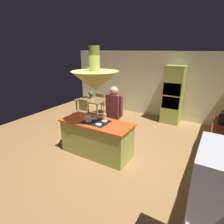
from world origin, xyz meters
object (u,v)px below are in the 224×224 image
Objects in this scene: chair_facing_island at (82,110)px; cooking_pot_on_cooktop at (88,119)px; person_at_island at (114,112)px; potted_plant_on_table at (91,94)px; oven_tower at (173,95)px; kitchen_island at (97,138)px; dining_table at (92,102)px; chair_by_back_wall at (101,102)px; cup_on_table at (92,100)px.

cooking_pot_on_cooktop reaches higher than chair_facing_island.
chair_facing_island is at bearing 156.44° from person_at_island.
person_at_island is at bearing 69.97° from cooking_pot_on_cooktop.
chair_facing_island is at bearing -81.19° from potted_plant_on_table.
oven_tower is 2.76m from person_at_island.
chair_facing_island is (-2.80, -1.78, -0.54)m from oven_tower.
kitchen_island is 2.71m from dining_table.
person_at_island is (0.13, 0.66, 0.52)m from kitchen_island.
chair_facing_island is at bearing 90.00° from chair_by_back_wall.
chair_facing_island is 4.83× the size of cooking_pot_on_cooktop.
oven_tower is at bearing -169.84° from chair_by_back_wall.
person_at_island is 5.65× the size of potted_plant_on_table.
chair_facing_island is 0.55m from cup_on_table.
dining_table is 2.73m from cooking_pot_on_cooktop.
kitchen_island is at bearing 121.81° from chair_by_back_wall.
dining_table is at bearing 128.99° from kitchen_island.
oven_tower reaches higher than chair_by_back_wall.
cooking_pot_on_cooktop reaches higher than chair_by_back_wall.
kitchen_island reaches higher than dining_table.
dining_table is 0.31m from cup_on_table.
potted_plant_on_table is 0.44m from cup_on_table.
chair_facing_island is (-1.83, 0.80, -0.47)m from person_at_island.
dining_table is at bearing 90.00° from chair_facing_island.
cup_on_table is at bearing 143.47° from person_at_island.
cooking_pot_on_cooktop is (1.37, -2.02, 0.18)m from cup_on_table.
kitchen_island is 20.58× the size of cup_on_table.
person_at_island is (-0.97, -2.58, -0.07)m from oven_tower.
chair_by_back_wall is 2.90× the size of potted_plant_on_table.
dining_table is at bearing -40.65° from potted_plant_on_table.
dining_table is 0.31m from potted_plant_on_table.
dining_table is 0.66m from chair_facing_island.
chair_facing_island is 2.90× the size of potted_plant_on_table.
chair_by_back_wall is 3.29m from cooking_pot_on_cooktop.
potted_plant_on_table is 2.86m from cooking_pot_on_cooktop.
person_at_island is 2.81m from chair_by_back_wall.
person_at_island is at bearing -23.56° from chair_facing_island.
cup_on_table is at bearing -50.96° from dining_table.
cooking_pot_on_cooktop reaches higher than dining_table.
kitchen_island is 3.47m from oven_tower.
kitchen_island is 1.09× the size of person_at_island.
cooking_pot_on_cooktop is (1.54, -1.59, 0.48)m from chair_facing_island.
cooking_pot_on_cooktop is (-0.16, -0.13, 0.53)m from kitchen_island.
dining_table is 1.27× the size of chair_by_back_wall.
cup_on_table reaches higher than dining_table.
kitchen_island reaches higher than chair_facing_island.
kitchen_island reaches higher than chair_by_back_wall.
chair_by_back_wall is at bearing 118.21° from cooking_pot_on_cooktop.
chair_facing_island and chair_by_back_wall have the same top height.
cup_on_table is (-1.53, 1.89, 0.35)m from kitchen_island.
potted_plant_on_table reaches higher than cooking_pot_on_cooktop.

